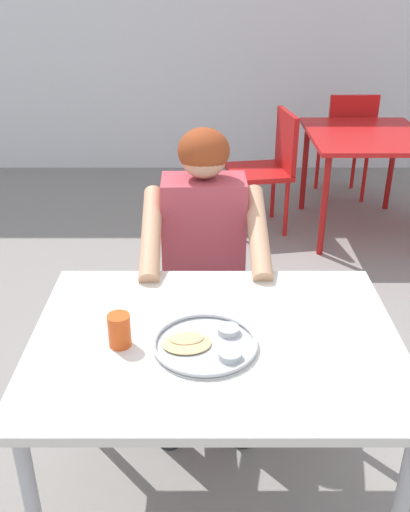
{
  "coord_description": "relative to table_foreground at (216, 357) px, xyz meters",
  "views": [
    {
      "loc": [
        -0.08,
        -1.48,
        1.77
      ],
      "look_at": [
        -0.08,
        0.21,
        0.91
      ],
      "focal_mm": 40.09,
      "sensor_mm": 36.0,
      "label": 1
    }
  ],
  "objects": [
    {
      "name": "chair_foreground",
      "position": [
        -0.04,
        0.85,
        -0.19
      ],
      "size": [
        0.42,
        0.41,
        0.82
      ],
      "color": "red",
      "rests_on": "ground"
    },
    {
      "name": "table_foreground",
      "position": [
        0.0,
        0.0,
        0.0
      ],
      "size": [
        1.13,
        0.84,
        0.76
      ],
      "color": "silver",
      "rests_on": "ground"
    },
    {
      "name": "chair_red_left",
      "position": [
        0.44,
        2.53,
        -0.17
      ],
      "size": [
        0.49,
        0.5,
        0.86
      ],
      "color": "red",
      "rests_on": "ground"
    },
    {
      "name": "drinking_cup",
      "position": [
        -0.29,
        -0.04,
        0.13
      ],
      "size": [
        0.07,
        0.07,
        0.1
      ],
      "color": "#D84C19",
      "rests_on": "table_foreground"
    },
    {
      "name": "diner_foreground",
      "position": [
        -0.04,
        0.64,
        0.05
      ],
      "size": [
        0.5,
        0.56,
        1.21
      ],
      "color": "#282828",
      "rests_on": "ground"
    },
    {
      "name": "thali_tray",
      "position": [
        -0.03,
        -0.05,
        0.09
      ],
      "size": [
        0.32,
        0.32,
        0.03
      ],
      "color": "#B7BABF",
      "rests_on": "table_foreground"
    },
    {
      "name": "table_background_red",
      "position": [
        1.1,
        2.48,
        -0.03
      ],
      "size": [
        0.8,
        0.94,
        0.73
      ],
      "color": "red",
      "rests_on": "ground"
    },
    {
      "name": "chair_red_far",
      "position": [
        1.12,
        3.13,
        -0.16
      ],
      "size": [
        0.41,
        0.43,
        0.89
      ],
      "color": "red",
      "rests_on": "ground"
    },
    {
      "name": "ground_plane",
      "position": [
        0.05,
        0.04,
        -0.7
      ],
      "size": [
        12.0,
        12.0,
        0.05
      ],
      "primitive_type": "cube",
      "color": "gray"
    }
  ]
}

